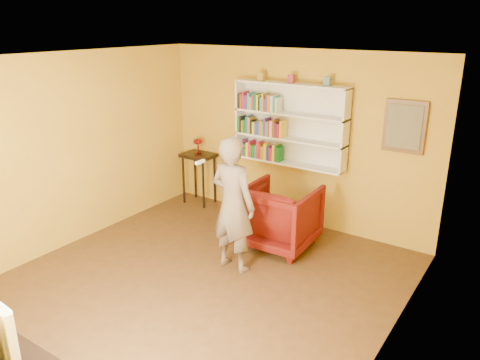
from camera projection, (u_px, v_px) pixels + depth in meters
The scene contains 14 objects.
room_shell at pixel (190, 211), 5.36m from camera, with size 5.30×5.80×2.88m.
bookshelf at pixel (292, 124), 7.06m from camera, with size 1.80×0.29×1.23m.
books_row_lower at pixel (261, 151), 7.37m from camera, with size 0.76×0.19×0.27m.
books_row_middle at pixel (262, 127), 7.25m from camera, with size 0.79×0.19×0.27m.
books_row_upper at pixel (259, 102), 7.15m from camera, with size 0.70×0.19×0.27m.
ornament_left at pixel (261, 76), 7.06m from camera, with size 0.09×0.09×0.13m, color olive.
ornament_centre at pixel (292, 79), 6.79m from camera, with size 0.09×0.09×0.12m, color #913046.
ornament_right at pixel (328, 81), 6.49m from camera, with size 0.09×0.09×0.12m, color slate.
framed_painting at pixel (404, 127), 6.17m from camera, with size 0.55×0.05×0.70m.
console_table at pixel (199, 162), 8.11m from camera, with size 0.55×0.42×0.90m.
ruby_lustre at pixel (198, 143), 7.99m from camera, with size 0.17×0.17×0.27m.
armchair at pixel (280, 216), 6.62m from camera, with size 0.97×0.99×0.90m, color #490506.
person at pixel (233, 205), 5.88m from camera, with size 0.64×0.42×1.76m, color brown.
game_remote at pixel (200, 162), 5.65m from camera, with size 0.04×0.15×0.04m, color silver.
Camera 1 is at (3.25, -3.78, 3.08)m, focal length 35.00 mm.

